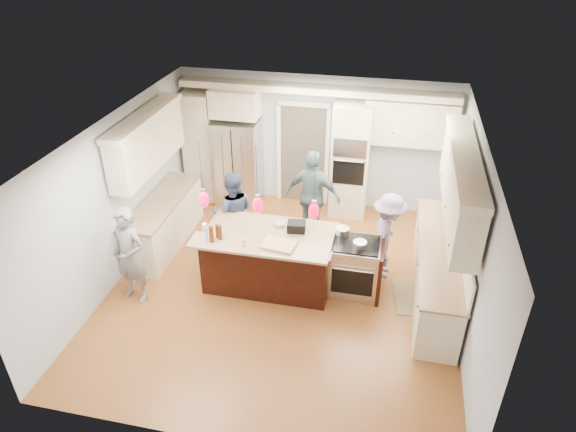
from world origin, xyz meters
name	(u,v)px	position (x,y,z in m)	size (l,w,h in m)	color
ground_plane	(284,286)	(0.00, 0.00, 0.00)	(6.00, 6.00, 0.00)	#995E2A
room_shell	(283,189)	(0.00, 0.00, 1.82)	(5.54, 6.04, 2.72)	#B2BCC6
refrigerator	(238,162)	(-1.55, 2.64, 0.90)	(0.90, 0.70, 1.80)	#B7B7BC
oven_column	(350,161)	(0.75, 2.67, 1.15)	(0.72, 0.69, 2.30)	beige
back_upper_cabinets	(277,128)	(-0.75, 2.76, 1.67)	(5.30, 0.61, 2.54)	beige
right_counter_run	(445,240)	(2.44, 0.30, 1.06)	(0.64, 3.10, 2.51)	beige
left_cabinets	(159,193)	(-2.44, 0.80, 1.06)	(0.64, 2.30, 2.51)	beige
kitchen_island	(270,258)	(-0.25, 0.07, 0.49)	(2.10, 1.46, 1.12)	black
island_range	(356,267)	(1.16, 0.15, 0.46)	(0.82, 0.71, 0.92)	#B7B7BC
pendant_lights	(258,205)	(-0.25, -0.51, 1.80)	(1.75, 0.15, 1.03)	black
person_bar_end	(130,256)	(-2.24, -0.77, 0.81)	(0.59, 0.39, 1.62)	slate
person_far_left	(233,213)	(-1.10, 0.85, 0.78)	(0.76, 0.59, 1.56)	navy
person_far_right	(313,196)	(0.20, 1.60, 0.87)	(1.02, 0.43, 1.75)	slate
person_range_side	(388,236)	(1.60, 0.71, 0.76)	(0.98, 0.56, 1.51)	gray
floor_rug	(415,296)	(2.14, 0.20, 0.01)	(0.67, 0.98, 0.01)	#8E734D
water_bottle	(205,233)	(-1.05, -0.57, 1.27)	(0.07, 0.07, 0.30)	silver
beer_bottle_a	(217,231)	(-0.91, -0.44, 1.23)	(0.06, 0.06, 0.23)	#4C200D
beer_bottle_b	(211,234)	(-0.96, -0.57, 1.25)	(0.07, 0.07, 0.26)	#4C200D
beer_bottle_c	(220,232)	(-0.86, -0.48, 1.24)	(0.06, 0.06, 0.24)	#4C200D
drink_can	(244,243)	(-0.47, -0.58, 1.18)	(0.06, 0.06, 0.11)	#B7B7BC
cutting_board	(279,245)	(0.03, -0.47, 1.14)	(0.50, 0.35, 0.04)	tan
pot_large	(343,231)	(0.89, 0.34, 0.98)	(0.22, 0.22, 0.13)	#B7B7BC
pot_small	(360,245)	(1.19, 0.04, 0.97)	(0.21, 0.21, 0.11)	#B7B7BC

